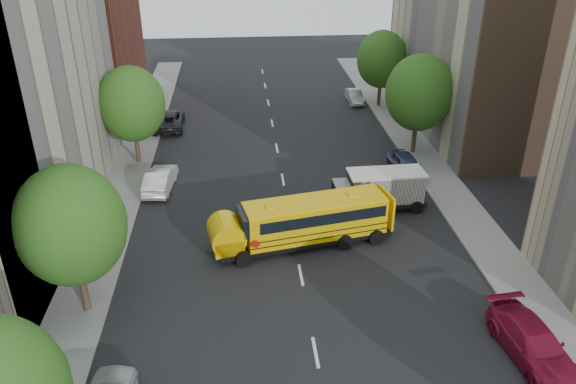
{
  "coord_description": "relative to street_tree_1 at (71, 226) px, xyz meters",
  "views": [
    {
      "loc": [
        -3.01,
        -27.15,
        18.25
      ],
      "look_at": [
        -0.35,
        2.0,
        3.11
      ],
      "focal_mm": 35.0,
      "sensor_mm": 36.0,
      "label": 1
    }
  ],
  "objects": [
    {
      "name": "ground",
      "position": [
        11.0,
        4.0,
        -4.95
      ],
      "size": [
        120.0,
        120.0,
        0.0
      ],
      "primitive_type": "plane",
      "color": "black",
      "rests_on": "ground"
    },
    {
      "name": "sidewalk_left",
      "position": [
        -0.5,
        9.0,
        -4.89
      ],
      "size": [
        3.0,
        80.0,
        0.12
      ],
      "primitive_type": "cube",
      "color": "slate",
      "rests_on": "ground"
    },
    {
      "name": "sidewalk_right",
      "position": [
        22.5,
        9.0,
        -4.89
      ],
      "size": [
        3.0,
        80.0,
        0.12
      ],
      "primitive_type": "cube",
      "color": "slate",
      "rests_on": "ground"
    },
    {
      "name": "lane_markings",
      "position": [
        11.0,
        14.0,
        -4.95
      ],
      "size": [
        0.15,
        64.0,
        0.01
      ],
      "primitive_type": "cube",
      "color": "silver",
      "rests_on": "ground"
    },
    {
      "name": "building_left_redbrick",
      "position": [
        -7.0,
        32.0,
        1.55
      ],
      "size": [
        10.0,
        15.0,
        13.0
      ],
      "primitive_type": "cube",
      "color": "maroon",
      "rests_on": "ground"
    },
    {
      "name": "building_right_far",
      "position": [
        29.0,
        24.0,
        4.05
      ],
      "size": [
        10.0,
        22.0,
        18.0
      ],
      "primitive_type": "cube",
      "color": "#BFAE95",
      "rests_on": "ground"
    },
    {
      "name": "building_right_sidewall",
      "position": [
        29.0,
        13.0,
        4.05
      ],
      "size": [
        10.1,
        0.3,
        18.0
      ],
      "primitive_type": "cube",
      "color": "brown",
      "rests_on": "ground"
    },
    {
      "name": "street_tree_1",
      "position": [
        0.0,
        0.0,
        0.0
      ],
      "size": [
        5.12,
        5.12,
        7.9
      ],
      "color": "#38281C",
      "rests_on": "ground"
    },
    {
      "name": "street_tree_2",
      "position": [
        0.0,
        18.0,
        -0.12
      ],
      "size": [
        4.99,
        4.99,
        7.71
      ],
      "color": "#38281C",
      "rests_on": "ground"
    },
    {
      "name": "street_tree_4",
      "position": [
        22.0,
        18.0,
        0.12
      ],
      "size": [
        5.25,
        5.25,
        8.1
      ],
      "color": "#38281C",
      "rests_on": "ground"
    },
    {
      "name": "street_tree_5",
      "position": [
        22.0,
        30.0,
        -0.25
      ],
      "size": [
        4.86,
        4.86,
        7.51
      ],
      "color": "#38281C",
      "rests_on": "ground"
    },
    {
      "name": "school_bus",
      "position": [
        11.39,
        5.09,
        -3.31
      ],
      "size": [
        10.68,
        4.36,
        2.94
      ],
      "rotation": [
        0.0,
        0.0,
        0.2
      ],
      "color": "black",
      "rests_on": "ground"
    },
    {
      "name": "safari_truck",
      "position": [
        16.96,
        9.1,
        -3.54
      ],
      "size": [
        6.3,
        2.51,
        2.66
      ],
      "rotation": [
        0.0,
        0.0,
        0.03
      ],
      "color": "black",
      "rests_on": "ground"
    },
    {
      "name": "parked_car_1",
      "position": [
        2.2,
        13.29,
        -4.16
      ],
      "size": [
        2.12,
        4.92,
        1.58
      ],
      "primitive_type": "imported",
      "rotation": [
        0.0,
        0.0,
        3.04
      ],
      "color": "silver",
      "rests_on": "ground"
    },
    {
      "name": "parked_car_2",
      "position": [
        1.61,
        25.7,
        -4.17
      ],
      "size": [
        2.74,
        5.72,
        1.57
      ],
      "primitive_type": "imported",
      "rotation": [
        0.0,
        0.0,
        3.16
      ],
      "color": "black",
      "rests_on": "ground"
    },
    {
      "name": "parked_car_3",
      "position": [
        20.6,
        -5.14,
        -4.16
      ],
      "size": [
        2.74,
        5.63,
        1.58
      ],
      "primitive_type": "imported",
      "rotation": [
        0.0,
        0.0,
        0.1
      ],
      "color": "maroon",
      "rests_on": "ground"
    },
    {
      "name": "parked_car_4",
      "position": [
        20.26,
        14.1,
        -4.17
      ],
      "size": [
        2.16,
        4.68,
        1.55
      ],
      "primitive_type": "imported",
      "rotation": [
        0.0,
        0.0,
        0.07
      ],
      "color": "#373C60",
      "rests_on": "ground"
    },
    {
      "name": "parked_car_5",
      "position": [
        19.8,
        31.32,
        -4.31
      ],
      "size": [
        1.39,
        3.91,
        1.29
      ],
      "primitive_type": "imported",
      "rotation": [
        0.0,
        0.0,
        0.01
      ],
      "color": "#A1A29D",
      "rests_on": "ground"
    }
  ]
}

